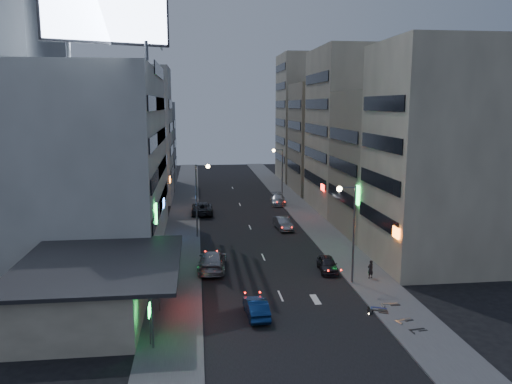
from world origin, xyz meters
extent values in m
plane|color=black|center=(0.00, 0.00, 0.00)|extent=(180.00, 180.00, 0.00)
cube|color=#4C4C4F|center=(-8.00, 30.00, 0.06)|extent=(4.00, 120.00, 0.12)
cube|color=#4C4C4F|center=(8.00, 30.00, 0.06)|extent=(4.00, 120.00, 0.12)
cube|color=beige|center=(-14.00, 2.00, 1.80)|extent=(8.00, 12.00, 3.60)
cube|color=black|center=(-13.00, 2.00, 3.75)|extent=(11.00, 13.00, 0.25)
cube|color=black|center=(-8.90, 2.00, 3.10)|extent=(0.12, 4.00, 0.90)
cube|color=#FF1E14|center=(-8.82, 2.00, 3.10)|extent=(0.04, 3.70, 0.70)
cube|color=beige|center=(-17.00, 20.00, 9.00)|extent=(14.00, 24.00, 18.00)
cube|color=gray|center=(-26.00, 23.00, 17.00)|extent=(10.00, 14.00, 34.00)
cube|color=beige|center=(15.00, 10.50, 10.00)|extent=(10.00, 11.00, 20.00)
cube|color=gray|center=(15.50, 22.00, 8.00)|extent=(11.00, 12.00, 16.00)
cube|color=beige|center=(15.00, 35.00, 11.00)|extent=(10.00, 14.00, 22.00)
cube|color=beige|center=(-15.50, 45.00, 10.00)|extent=(11.00, 10.00, 20.00)
cube|color=gray|center=(-16.00, 58.00, 7.50)|extent=(12.00, 10.00, 15.00)
cube|color=gray|center=(15.50, 50.00, 9.00)|extent=(11.00, 12.00, 18.00)
cube|color=beige|center=(16.00, 64.00, 12.00)|extent=(12.00, 12.00, 24.00)
cylinder|color=#595B60|center=(-16.00, 10.00, 18.75)|extent=(0.30, 0.30, 1.50)
cylinder|color=#595B60|center=(-10.00, 10.00, 18.75)|extent=(0.30, 0.30, 1.50)
cube|color=black|center=(-13.00, 10.00, 21.70)|extent=(9.52, 3.75, 5.00)
cube|color=#AEC0E8|center=(-12.92, 9.79, 21.70)|extent=(9.04, 3.34, 4.60)
cylinder|color=#595B60|center=(6.30, 6.00, 4.12)|extent=(0.16, 0.16, 8.00)
cylinder|color=#595B60|center=(5.60, 6.00, 8.02)|extent=(1.40, 0.10, 0.10)
sphere|color=#FFD88C|center=(5.00, 6.00, 7.92)|extent=(0.44, 0.44, 0.44)
cylinder|color=#595B60|center=(-6.30, 22.00, 4.12)|extent=(0.16, 0.16, 8.00)
cylinder|color=#595B60|center=(-5.60, 22.00, 8.02)|extent=(1.40, 0.10, 0.10)
sphere|color=#FFD88C|center=(-5.00, 22.00, 7.92)|extent=(0.44, 0.44, 0.44)
cylinder|color=#595B60|center=(6.30, 40.00, 4.12)|extent=(0.16, 0.16, 8.00)
cylinder|color=#595B60|center=(5.60, 40.00, 8.02)|extent=(1.40, 0.10, 0.10)
sphere|color=#FFD88C|center=(5.00, 40.00, 7.92)|extent=(0.44, 0.44, 0.44)
imported|color=#2B2A30|center=(5.07, 9.22, 0.65)|extent=(1.82, 3.90, 1.29)
imported|color=gray|center=(3.77, 24.55, 0.72)|extent=(1.91, 4.48, 1.44)
imported|color=#2B2C31|center=(-5.60, 33.99, 0.82)|extent=(2.80, 5.96, 1.65)
imported|color=#A7ABAF|center=(5.60, 39.52, 0.74)|extent=(2.67, 5.32, 1.48)
imported|color=navy|center=(-2.30, 0.53, 0.65)|extent=(1.60, 4.03, 1.31)
imported|color=#94969B|center=(-5.00, 10.77, 0.85)|extent=(2.89, 6.02, 1.69)
imported|color=black|center=(8.10, 6.75, 0.90)|extent=(0.67, 0.57, 1.56)
camera|label=1|loc=(-6.18, -31.86, 14.47)|focal=35.00mm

